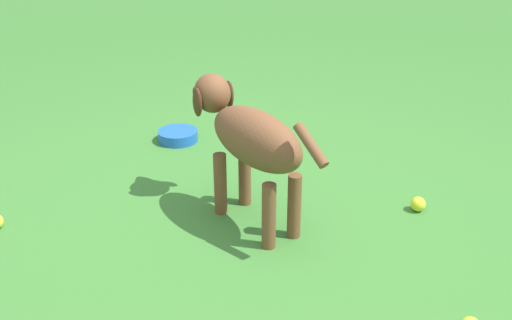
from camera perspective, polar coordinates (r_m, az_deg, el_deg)
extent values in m
plane|color=#38722D|center=(2.44, -0.69, -7.55)|extent=(14.00, 14.00, 0.00)
ellipsoid|color=brown|center=(2.35, 0.00, 2.09)|extent=(0.49, 0.52, 0.23)
cylinder|color=brown|center=(2.55, -3.46, -2.31)|extent=(0.06, 0.06, 0.28)
cylinder|color=brown|center=(2.62, -1.10, -1.51)|extent=(0.06, 0.06, 0.28)
cylinder|color=brown|center=(2.31, 1.25, -5.46)|extent=(0.06, 0.06, 0.28)
cylinder|color=brown|center=(2.39, 3.71, -4.47)|extent=(0.06, 0.06, 0.28)
ellipsoid|color=brown|center=(2.55, -4.25, 6.45)|extent=(0.23, 0.23, 0.17)
ellipsoid|color=#472B19|center=(2.62, -5.16, 6.44)|extent=(0.14, 0.14, 0.07)
sphere|color=black|center=(2.66, -5.80, 6.75)|extent=(0.03, 0.03, 0.03)
ellipsoid|color=#472B19|center=(2.51, -5.68, 5.56)|extent=(0.06, 0.07, 0.13)
ellipsoid|color=#472B19|center=(2.59, -2.63, 6.32)|extent=(0.06, 0.07, 0.13)
cylinder|color=brown|center=(2.09, 5.32, 1.43)|extent=(0.14, 0.15, 0.14)
sphere|color=#CDD32B|center=(2.71, 15.37, -4.12)|extent=(0.07, 0.07, 0.07)
sphere|color=#CDD62C|center=(3.41, -1.65, 3.19)|extent=(0.07, 0.07, 0.07)
cylinder|color=blue|center=(3.33, -7.54, 2.34)|extent=(0.22, 0.22, 0.06)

